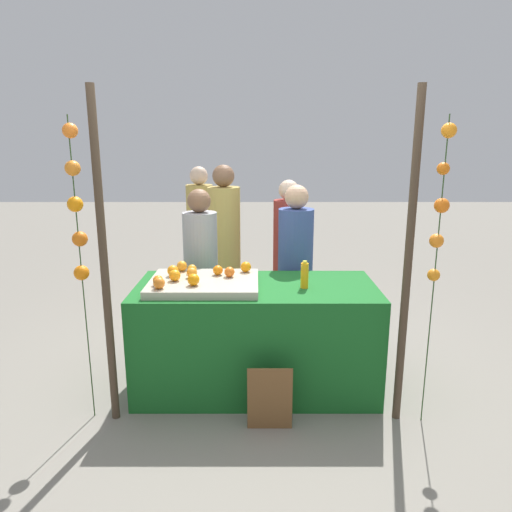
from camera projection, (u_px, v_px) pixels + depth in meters
ground_plane at (256, 385)px, 3.88m from camera, size 24.00×24.00×0.00m
stall_counter at (256, 336)px, 3.78m from camera, size 1.88×0.85×0.86m
orange_tray at (204, 283)px, 3.63m from camera, size 0.83×0.64×0.06m
orange_0 at (218, 270)px, 3.73m from camera, size 0.08×0.08×0.08m
orange_1 at (182, 266)px, 3.85m from camera, size 0.09×0.09×0.09m
orange_2 at (192, 273)px, 3.66m from camera, size 0.08×0.08×0.08m
orange_3 at (158, 280)px, 3.46m from camera, size 0.08×0.08×0.08m
orange_4 at (175, 275)px, 3.57m from camera, size 0.09×0.09×0.09m
orange_5 at (192, 269)px, 3.77m from camera, size 0.08×0.08×0.08m
orange_6 at (159, 283)px, 3.38m from camera, size 0.09×0.09×0.09m
orange_7 at (246, 267)px, 3.82m from camera, size 0.09×0.09×0.09m
orange_8 at (230, 272)px, 3.68m from camera, size 0.08×0.08×0.08m
orange_9 at (194, 280)px, 3.46m from camera, size 0.09×0.09×0.09m
orange_10 at (173, 271)px, 3.70m from camera, size 0.09×0.09×0.09m
juice_bottle at (305, 275)px, 3.59m from camera, size 0.06×0.06×0.21m
chalkboard_sign at (270, 399)px, 3.25m from camera, size 0.31×0.03×0.47m
vendor_left at (201, 279)px, 4.33m from camera, size 0.31×0.31×1.55m
vendor_right at (295, 277)px, 4.33m from camera, size 0.32×0.32×1.59m
crowd_person_0 at (200, 237)px, 5.94m from camera, size 0.33×0.33×1.66m
crowd_person_1 at (287, 258)px, 5.08m from camera, size 0.31×0.31×1.57m
crowd_person_2 at (225, 251)px, 5.09m from camera, size 0.35×0.35×1.72m
canopy_post_left at (104, 264)px, 3.15m from camera, size 0.06×0.06×2.31m
canopy_post_right at (408, 264)px, 3.15m from camera, size 0.06×0.06×2.31m
garland_strand_left at (76, 209)px, 3.08m from camera, size 0.11×0.12×2.12m
garland_strand_right at (441, 205)px, 3.02m from camera, size 0.11×0.11×2.12m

